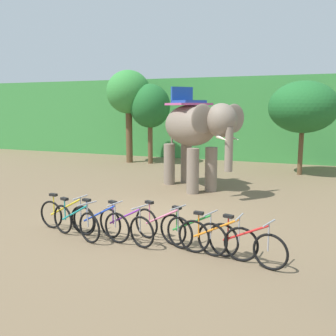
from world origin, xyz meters
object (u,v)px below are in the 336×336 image
(tree_left, at_px, (150,106))
(bike_green, at_px, (192,233))
(bike_pink, at_px, (162,226))
(bike_red, at_px, (246,244))
(bike_blue, at_px, (100,223))
(bike_teal, at_px, (76,222))
(bike_yellow, at_px, (66,216))
(bike_purple, at_px, (125,226))
(tree_center_left, at_px, (128,93))
(bike_orange, at_px, (217,239))
(tree_far_right, at_px, (303,107))
(elephant, at_px, (194,130))

(tree_left, distance_m, bike_green, 12.70)
(bike_pink, height_order, bike_red, same)
(tree_left, distance_m, bike_blue, 11.95)
(bike_teal, bearing_deg, bike_pink, 11.77)
(bike_yellow, distance_m, bike_green, 3.25)
(bike_purple, relative_size, bike_red, 1.00)
(tree_center_left, distance_m, bike_orange, 13.85)
(bike_orange, distance_m, bike_red, 0.61)
(bike_blue, bearing_deg, bike_pink, 10.60)
(tree_far_right, distance_m, bike_green, 10.81)
(tree_far_right, xyz_separation_m, bike_green, (-1.91, -10.31, -2.63))
(elephant, height_order, bike_red, elephant)
(bike_pink, bearing_deg, bike_red, -12.43)
(tree_far_right, distance_m, bike_teal, 11.83)
(tree_center_left, relative_size, elephant, 1.32)
(elephant, relative_size, bike_red, 2.30)
(tree_left, distance_m, bike_pink, 12.22)
(bike_blue, distance_m, bike_green, 2.19)
(tree_far_right, bearing_deg, bike_orange, -97.28)
(bike_blue, bearing_deg, tree_center_left, 113.53)
(tree_left, bearing_deg, bike_purple, -69.15)
(bike_orange, bearing_deg, bike_purple, 178.32)
(bike_blue, bearing_deg, bike_purple, 0.01)
(tree_left, bearing_deg, bike_pink, -65.14)
(tree_center_left, xyz_separation_m, elephant, (5.29, -5.21, -1.56))
(bike_orange, bearing_deg, bike_red, -8.66)
(elephant, bearing_deg, bike_orange, -68.89)
(elephant, relative_size, bike_yellow, 2.22)
(bike_teal, relative_size, bike_orange, 0.96)
(tree_far_right, distance_m, elephant, 5.88)
(bike_teal, bearing_deg, elephant, 80.03)
(bike_red, bearing_deg, bike_yellow, 175.66)
(bike_blue, relative_size, bike_orange, 0.99)
(bike_yellow, distance_m, bike_pink, 2.50)
(bike_teal, bearing_deg, tree_far_right, 66.16)
(bike_purple, height_order, bike_pink, same)
(bike_blue, bearing_deg, bike_orange, -1.28)
(bike_blue, height_order, bike_orange, same)
(bike_teal, height_order, bike_blue, same)
(tree_left, height_order, bike_purple, tree_left)
(tree_center_left, bearing_deg, bike_red, -53.89)
(bike_pink, distance_m, bike_red, 1.96)
(bike_yellow, distance_m, bike_teal, 0.59)
(tree_far_right, bearing_deg, bike_red, -93.99)
(bike_pink, bearing_deg, tree_left, 114.86)
(tree_far_right, relative_size, elephant, 1.10)
(tree_center_left, height_order, bike_red, tree_center_left)
(elephant, distance_m, bike_teal, 6.33)
(bike_blue, xyz_separation_m, bike_orange, (2.76, -0.06, 0.00))
(bike_purple, xyz_separation_m, bike_red, (2.71, -0.15, 0.00))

